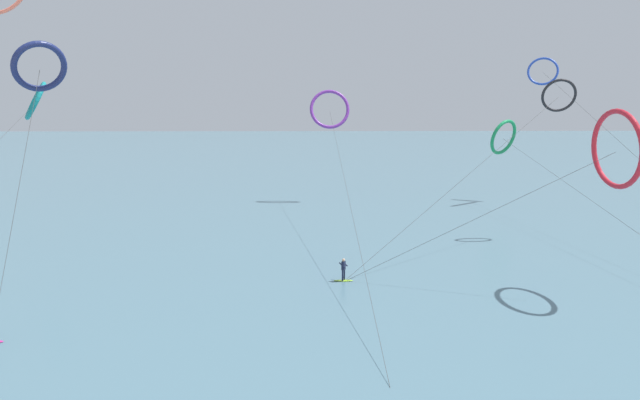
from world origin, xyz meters
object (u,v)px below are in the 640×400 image
at_px(surfer_lime, 343,271).
at_px(kite_navy, 40,67).
at_px(kite_teal, 35,101).
at_px(kite_cobalt, 543,72).
at_px(kite_emerald, 504,137).
at_px(kite_charcoal, 558,96).
at_px(kite_violet, 330,109).
at_px(kite_crimson, 616,149).

bearing_deg(surfer_lime, kite_navy, -53.42).
bearing_deg(kite_teal, kite_cobalt, 75.38).
bearing_deg(kite_emerald, kite_cobalt, 173.45).
distance_m(kite_charcoal, kite_navy, 42.83).
distance_m(kite_violet, kite_teal, 33.08).
xyz_separation_m(kite_violet, kite_charcoal, (20.43, -19.21, 1.63)).
xyz_separation_m(kite_violet, kite_navy, (-19.79, -33.83, 3.44)).
relative_size(kite_violet, kite_teal, 1.34).
distance_m(kite_emerald, kite_teal, 53.00).
bearing_deg(kite_violet, kite_cobalt, -1.13).
height_order(kite_charcoal, kite_crimson, kite_charcoal).
height_order(kite_violet, kite_emerald, kite_violet).
relative_size(kite_crimson, kite_teal, 0.50).
xyz_separation_m(kite_crimson, kite_navy, (-37.15, 1.36, 5.22)).
bearing_deg(surfer_lime, kite_teal, -89.64).
relative_size(kite_violet, kite_crimson, 2.69).
bearing_deg(kite_cobalt, kite_navy, -122.29).
xyz_separation_m(kite_violet, kite_cobalt, (27.19, 0.87, 4.70)).
bearing_deg(kite_teal, surfer_lime, 29.85).
relative_size(kite_violet, kite_navy, 2.87).
distance_m(kite_cobalt, kite_emerald, 10.32).
xyz_separation_m(kite_crimson, kite_teal, (-47.22, 20.99, 2.93)).
bearing_deg(kite_violet, surfer_lime, -92.99).
xyz_separation_m(kite_emerald, kite_teal, (-51.41, -12.03, 4.55)).
xyz_separation_m(kite_violet, kite_crimson, (17.36, -35.19, -1.77)).
height_order(kite_charcoal, kite_emerald, kite_charcoal).
relative_size(kite_cobalt, kite_teal, 1.38).
relative_size(kite_cobalt, kite_charcoal, 2.26).
height_order(kite_emerald, kite_crimson, kite_crimson).
bearing_deg(kite_violet, kite_crimson, -66.69).
bearing_deg(kite_charcoal, kite_crimson, 86.94).
bearing_deg(kite_teal, kite_navy, -2.27).
distance_m(kite_violet, kite_crimson, 39.28).
distance_m(surfer_lime, kite_navy, 24.52).
distance_m(kite_charcoal, kite_emerald, 17.80).
height_order(surfer_lime, kite_navy, kite_navy).
height_order(kite_charcoal, kite_teal, kite_charcoal).
xyz_separation_m(kite_teal, kite_navy, (10.07, -19.63, 2.29)).
relative_size(kite_cobalt, kite_emerald, 1.03).
relative_size(surfer_lime, kite_navy, 0.10).
bearing_deg(kite_teal, kite_crimson, 36.61).
relative_size(surfer_lime, kite_teal, 0.05).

